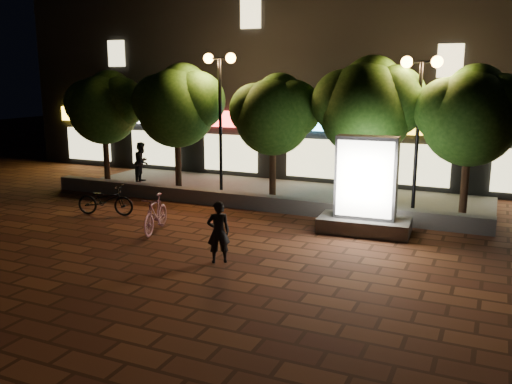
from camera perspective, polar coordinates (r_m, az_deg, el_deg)
The scene contains 16 objects.
ground at distance 15.33m, azimuth -7.79°, elevation -4.90°, with size 80.00×80.00×0.00m, color brown.
retaining_wall at distance 18.65m, azimuth -1.32°, elevation -0.92°, with size 16.00×0.45×0.50m, color #5F5D58.
sidewalk at distance 20.93m, azimuth 1.63°, elevation -0.07°, with size 16.00×5.00×0.08m, color #5F5D58.
building_block at distance 26.57m, azimuth 7.23°, elevation 13.19°, with size 28.00×8.12×11.30m.
tree_far_left at distance 23.22m, azimuth -15.59°, elevation 8.81°, with size 3.36×2.80×4.63m.
tree_left at distance 21.15m, azimuth -8.18°, elevation 9.26°, with size 3.60×3.00×4.89m.
tree_mid at distance 19.33m, azimuth 2.02°, elevation 8.43°, with size 3.24×2.70×4.50m.
tree_right at distance 18.32m, azimuth 11.77°, elevation 9.08°, with size 3.72×3.10×5.07m.
tree_far_right at distance 17.91m, azimuth 21.86°, elevation 7.78°, with size 3.48×2.90×4.76m.
street_lamp_left at distance 19.92m, azimuth -3.82°, elevation 10.86°, with size 1.26×0.36×5.18m.
street_lamp_right at distance 17.76m, azimuth 16.88°, elevation 9.79°, with size 1.26×0.36×4.98m.
ad_kiosk at distance 15.84m, azimuth 11.47°, elevation -0.23°, with size 2.67×1.46×2.81m.
scooter_pink at distance 15.98m, azimuth -10.51°, elevation -2.26°, with size 0.51×1.81×1.09m, color #CC84A8.
rider at distance 13.13m, azimuth -3.98°, elevation -4.23°, with size 0.56×0.37×1.54m, color black.
scooter_parked at distance 18.30m, azimuth -15.59°, elevation -0.82°, with size 0.66×1.90×1.00m, color black.
pedestrian at distance 23.26m, azimuth -11.93°, elevation 3.12°, with size 0.82×0.64×1.68m, color black.
Camera 1 is at (7.84, -12.39, 4.46)m, focal length 37.96 mm.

